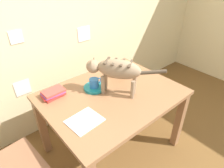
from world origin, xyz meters
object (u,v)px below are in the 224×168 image
object	(u,v)px
coffee_mug	(94,83)
book_stack	(53,93)
dining_table	(112,101)
cat	(115,70)
magazine	(85,121)
saucer_bowl	(94,88)
wicker_basket	(122,69)

from	to	relation	value
coffee_mug	book_stack	size ratio (longest dim) A/B	0.62
dining_table	cat	xyz separation A→B (m)	(0.03, -0.01, 0.32)
magazine	book_stack	world-z (taller)	book_stack
saucer_bowl	cat	bearing A→B (deg)	-56.93
coffee_mug	magazine	distance (m)	0.45
dining_table	magazine	size ratio (longest dim) A/B	4.94
book_stack	magazine	bearing A→B (deg)	-85.94
cat	coffee_mug	bearing A→B (deg)	89.21
dining_table	saucer_bowl	distance (m)	0.21
magazine	wicker_basket	world-z (taller)	wicker_basket
dining_table	saucer_bowl	bearing A→B (deg)	116.59
dining_table	magazine	distance (m)	0.43
book_stack	dining_table	bearing A→B (deg)	-35.73
coffee_mug	magazine	bearing A→B (deg)	-136.34
cat	coffee_mug	xyz separation A→B (m)	(-0.11, 0.17, -0.17)
dining_table	saucer_bowl	xyz separation A→B (m)	(-0.08, 0.16, 0.10)
magazine	book_stack	size ratio (longest dim) A/B	1.19
wicker_basket	dining_table	bearing A→B (deg)	-146.14
coffee_mug	wicker_basket	xyz separation A→B (m)	(0.42, 0.06, -0.02)
magazine	wicker_basket	bearing A→B (deg)	21.87
magazine	book_stack	bearing A→B (deg)	89.31
cat	magazine	bearing A→B (deg)	164.18
cat	saucer_bowl	bearing A→B (deg)	90.00
cat	saucer_bowl	distance (m)	0.30
cat	wicker_basket	bearing A→B (deg)	4.39
saucer_bowl	wicker_basket	size ratio (longest dim) A/B	0.73
coffee_mug	magazine	size ratio (longest dim) A/B	0.52
cat	coffee_mug	size ratio (longest dim) A/B	4.63
dining_table	wicker_basket	world-z (taller)	wicker_basket
cat	wicker_basket	xyz separation A→B (m)	(0.31, 0.24, -0.19)
saucer_bowl	magazine	size ratio (longest dim) A/B	0.80
saucer_bowl	magazine	xyz separation A→B (m)	(-0.32, -0.30, -0.01)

